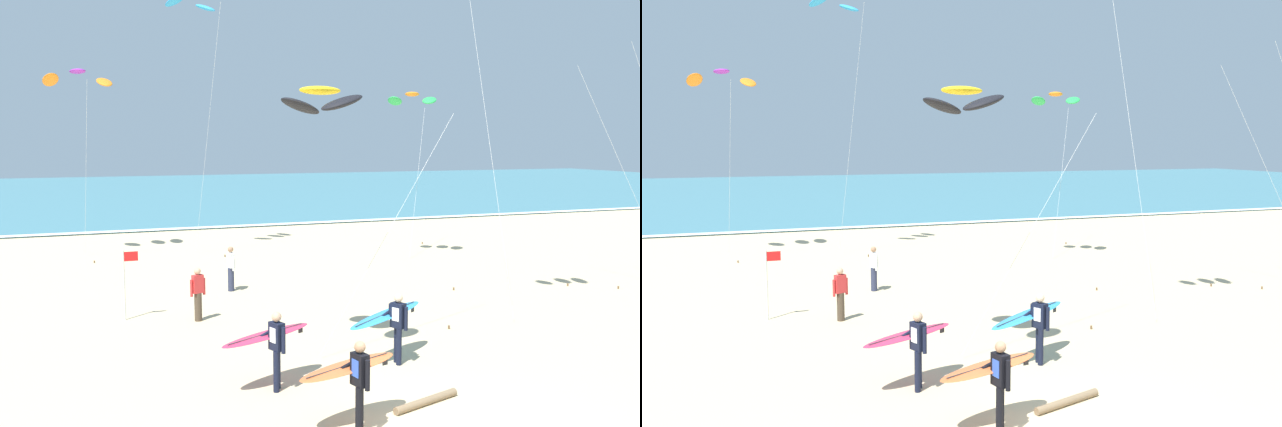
{
  "view_description": "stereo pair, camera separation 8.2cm",
  "coord_description": "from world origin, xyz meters",
  "views": [
    {
      "loc": [
        -5.45,
        -9.5,
        5.3
      ],
      "look_at": [
        0.05,
        5.8,
        3.45
      ],
      "focal_mm": 36.15,
      "sensor_mm": 36.0,
      "label": 1
    },
    {
      "loc": [
        -5.37,
        -9.53,
        5.3
      ],
      "look_at": [
        0.05,
        5.8,
        3.45
      ],
      "focal_mm": 36.15,
      "sensor_mm": 36.0,
      "label": 2
    }
  ],
  "objects": [
    {
      "name": "lifeguard_flag",
      "position": [
        -4.54,
        9.99,
        1.27
      ],
      "size": [
        0.45,
        0.05,
        2.1
      ],
      "color": "silver",
      "rests_on": "ground"
    },
    {
      "name": "bystander_white_top",
      "position": [
        -0.86,
        12.57,
        0.81
      ],
      "size": [
        0.26,
        0.49,
        1.59
      ],
      "color": "#2D334C",
      "rests_on": "ground"
    },
    {
      "name": "bystander_red_top",
      "position": [
        -2.56,
        9.15,
        0.81
      ],
      "size": [
        0.47,
        0.28,
        1.59
      ],
      "color": "#4C3D2D",
      "rests_on": "ground"
    },
    {
      "name": "shoreline_foam",
      "position": [
        0.0,
        29.08,
        0.09
      ],
      "size": [
        160.0,
        0.84,
        0.01
      ],
      "primitive_type": "cube",
      "color": "white",
      "rests_on": "ocean_water"
    },
    {
      "name": "kite_arc_golden_close",
      "position": [
        -0.3,
        4.8,
        6.23
      ],
      "size": [
        5.13,
        2.61,
        6.56
      ],
      "color": "black",
      "rests_on": "ground"
    },
    {
      "name": "kite_arc_violet_mid",
      "position": [
        -5.76,
        21.93,
        8.1
      ],
      "size": [
        3.17,
        3.17,
        8.5
      ],
      "color": "orange",
      "rests_on": "ground"
    },
    {
      "name": "kite_arc_emerald_high",
      "position": [
        -0.81,
        20.78,
        11.54
      ],
      "size": [
        2.67,
        2.71,
        11.9
      ],
      "color": "#2D99DB",
      "rests_on": "ground"
    },
    {
      "name": "kite_arc_amber_far",
      "position": [
        7.98,
        15.95,
        7.11
      ],
      "size": [
        3.77,
        4.6,
        7.41
      ],
      "color": "green",
      "rests_on": "ground"
    },
    {
      "name": "ocean_water",
      "position": [
        0.0,
        58.78,
        0.04
      ],
      "size": [
        160.0,
        60.0,
        0.08
      ],
      "primitive_type": "cube",
      "color": "teal",
      "rests_on": "ground"
    },
    {
      "name": "surfer_third",
      "position": [
        -1.01,
        1.0,
        1.05
      ],
      "size": [
        2.19,
        1.16,
        1.71
      ],
      "color": "black",
      "rests_on": "ground"
    },
    {
      "name": "surfer_trailing",
      "position": [
        -1.9,
        3.42,
        1.05
      ],
      "size": [
        2.3,
        1.33,
        1.71
      ],
      "color": "black",
      "rests_on": "ground"
    },
    {
      "name": "driftwood_log",
      "position": [
        0.77,
        1.48,
        0.08
      ],
      "size": [
        1.65,
        0.64,
        0.16
      ],
      "primitive_type": "cylinder",
      "rotation": [
        0.0,
        1.57,
        3.43
      ],
      "color": "#846B4C",
      "rests_on": "ground"
    },
    {
      "name": "surfer_lead",
      "position": [
        1.24,
        4.03,
        1.05
      ],
      "size": [
        2.55,
        1.63,
        1.71
      ],
      "color": "black",
      "rests_on": "ground"
    }
  ]
}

